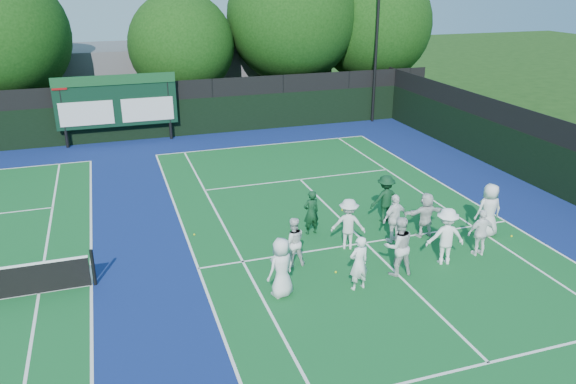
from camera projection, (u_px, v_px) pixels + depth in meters
name	position (u px, v px, depth m)	size (l,w,h in m)	color
ground	(379.00, 257.00, 17.44)	(120.00, 120.00, 0.00)	#18390F
court_apron	(181.00, 271.00, 16.57)	(34.00, 32.00, 0.01)	navy
near_court	(365.00, 243.00, 18.32)	(11.05, 23.85, 0.01)	#125825
back_fence	(138.00, 114.00, 29.35)	(34.00, 0.08, 3.00)	black
scoreboard	(116.00, 102.00, 28.39)	(6.00, 0.21, 3.55)	black
clubhouse	(189.00, 74.00, 37.37)	(18.00, 6.00, 4.00)	#5B5B60
light_pole_right	(378.00, 11.00, 31.25)	(1.20, 0.30, 10.12)	black
tree_b	(5.00, 40.00, 29.40)	(6.99, 6.99, 8.68)	black
tree_c	(184.00, 48.00, 32.39)	(6.05, 6.05, 7.43)	black
tree_d	(294.00, 21.00, 33.87)	(7.83, 7.83, 9.71)	black
tree_e	(375.00, 27.00, 35.65)	(7.29, 7.29, 8.91)	black
tennis_ball_0	(336.00, 272.00, 16.47)	(0.07, 0.07, 0.07)	#C3CB17
tennis_ball_1	(342.00, 210.00, 20.81)	(0.07, 0.07, 0.07)	#C3CB17
tennis_ball_2	(511.00, 236.00, 18.73)	(0.07, 0.07, 0.07)	#C3CB17
tennis_ball_3	(194.00, 235.00, 18.85)	(0.07, 0.07, 0.07)	#C3CB17
tennis_ball_5	(476.00, 255.00, 17.50)	(0.07, 0.07, 0.07)	#C3CB17
player_front_0	(281.00, 268.00, 15.04)	(0.83, 0.54, 1.71)	white
player_front_1	(359.00, 263.00, 15.37)	(0.59, 0.39, 1.61)	white
player_front_2	(398.00, 246.00, 16.12)	(0.88, 0.68, 1.81)	silver
player_front_3	(446.00, 236.00, 16.75)	(1.15, 0.66, 1.79)	white
player_front_4	(481.00, 233.00, 17.29)	(0.89, 0.37, 1.52)	white
player_back_0	(293.00, 242.00, 16.68)	(0.75, 0.58, 1.54)	silver
player_back_1	(348.00, 224.00, 17.70)	(1.09, 0.62, 1.68)	silver
player_back_2	(395.00, 219.00, 18.13)	(0.97, 0.40, 1.66)	white
player_back_3	(426.00, 215.00, 18.56)	(1.43, 0.45, 1.54)	silver
player_back_4	(489.00, 210.00, 18.55)	(0.89, 0.58, 1.83)	silver
coach_left	(311.00, 213.00, 18.72)	(0.56, 0.37, 1.55)	#0E361C
coach_right	(385.00, 199.00, 19.65)	(1.11, 0.64, 1.72)	#0E341B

